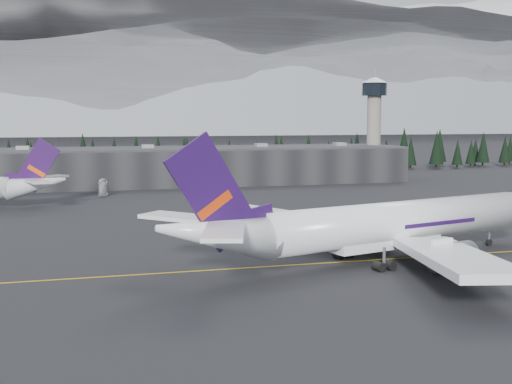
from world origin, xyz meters
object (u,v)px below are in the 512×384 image
object	(u,v)px
gse_vehicle_a	(103,194)
gse_vehicle_b	(212,190)
terminal	(177,166)
control_tower	(374,116)
jet_main	(371,226)

from	to	relation	value
gse_vehicle_a	gse_vehicle_b	world-z (taller)	gse_vehicle_b
terminal	gse_vehicle_b	world-z (taller)	terminal
gse_vehicle_b	control_tower	bearing A→B (deg)	100.33
gse_vehicle_a	jet_main	bearing A→B (deg)	-99.62
jet_main	gse_vehicle_b	bearing A→B (deg)	78.22
terminal	control_tower	distance (m)	76.98
terminal	gse_vehicle_b	distance (m)	28.41
terminal	gse_vehicle_a	world-z (taller)	terminal
terminal	control_tower	xyz separation A→B (m)	(75.00, 3.00, 17.11)
gse_vehicle_a	gse_vehicle_b	xyz separation A→B (m)	(33.00, 3.81, 0.04)
jet_main	gse_vehicle_a	world-z (taller)	jet_main
control_tower	jet_main	bearing A→B (deg)	-115.45
control_tower	gse_vehicle_b	xyz separation A→B (m)	(-68.04, -29.99, -22.61)
gse_vehicle_a	control_tower	bearing A→B (deg)	-12.53
jet_main	gse_vehicle_a	xyz separation A→B (m)	(-38.37, 97.89, -5.17)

